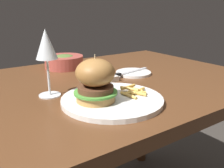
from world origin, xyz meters
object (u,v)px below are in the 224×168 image
(main_plate, at_px, (112,100))
(butter_dish, at_px, (106,78))
(burger_sandwich, at_px, (95,80))
(bread_plate, at_px, (133,73))
(wine_glass, at_px, (46,47))
(table_knife, at_px, (125,73))
(soup_bowl, at_px, (64,61))

(main_plate, bearing_deg, butter_dish, 61.40)
(burger_sandwich, bearing_deg, bread_plate, 33.78)
(burger_sandwich, relative_size, butter_dish, 1.63)
(burger_sandwich, relative_size, bread_plate, 0.91)
(main_plate, height_order, wine_glass, wine_glass)
(table_knife, bearing_deg, burger_sandwich, -142.46)
(wine_glass, bearing_deg, burger_sandwich, -62.71)
(bread_plate, bearing_deg, burger_sandwich, -146.22)
(main_plate, relative_size, wine_glass, 1.44)
(burger_sandwich, bearing_deg, wine_glass, 117.29)
(main_plate, xyz_separation_m, wine_glass, (-0.13, 0.16, 0.15))
(butter_dish, bearing_deg, bread_plate, 8.36)
(wine_glass, distance_m, table_knife, 0.36)
(main_plate, height_order, butter_dish, butter_dish)
(burger_sandwich, relative_size, wine_glass, 0.64)
(butter_dish, relative_size, soup_bowl, 0.47)
(main_plate, distance_m, wine_glass, 0.25)
(wine_glass, height_order, soup_bowl, wine_glass)
(bread_plate, distance_m, table_knife, 0.05)
(burger_sandwich, bearing_deg, table_knife, 37.54)
(soup_bowl, bearing_deg, wine_glass, -121.31)
(bread_plate, distance_m, butter_dish, 0.15)
(butter_dish, distance_m, soup_bowl, 0.29)
(wine_glass, distance_m, bread_plate, 0.41)
(main_plate, xyz_separation_m, burger_sandwich, (-0.05, 0.01, 0.07))
(wine_glass, bearing_deg, bread_plate, 7.91)
(table_knife, bearing_deg, butter_dish, -172.15)
(main_plate, distance_m, burger_sandwich, 0.09)
(burger_sandwich, height_order, wine_glass, wine_glass)
(wine_glass, xyz_separation_m, soup_bowl, (0.19, 0.32, -0.12))
(butter_dish, xyz_separation_m, soup_bowl, (-0.04, 0.29, 0.02))
(bread_plate, height_order, butter_dish, butter_dish)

